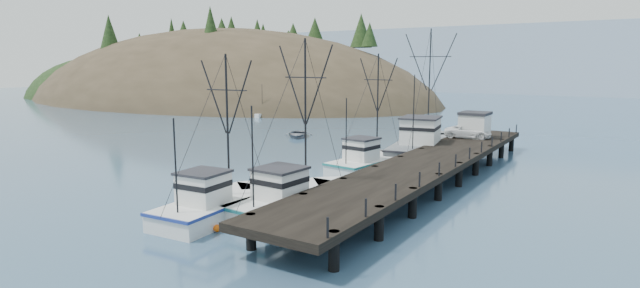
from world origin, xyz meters
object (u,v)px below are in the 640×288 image
object	(u,v)px
trawler_mid	(220,204)
pickup_truck	(468,132)
trawler_near	(296,199)
pier_shed	(475,124)
work_vessel	(424,146)
motorboat	(298,137)
trawler_far	(371,162)
pier	(429,163)

from	to	relation	value
trawler_mid	pickup_truck	bearing A→B (deg)	76.21
trawler_mid	trawler_near	bearing A→B (deg)	45.55
pier_shed	work_vessel	bearing A→B (deg)	-136.35
pickup_truck	motorboat	xyz separation A→B (m)	(-23.89, 1.97, -2.69)
pier_shed	motorboat	distance (m)	24.63
work_vessel	motorboat	bearing A→B (deg)	165.74
work_vessel	trawler_far	bearing A→B (deg)	-100.96
trawler_near	work_vessel	xyz separation A→B (m)	(0.22, 23.70, 0.41)
motorboat	pier_shed	bearing A→B (deg)	-31.76
motorboat	pier	bearing A→B (deg)	-62.13
trawler_near	motorboat	xyz separation A→B (m)	(-19.97, 28.83, -0.82)
trawler_mid	pickup_truck	xyz separation A→B (m)	(7.48, 30.50, 1.87)
trawler_near	pier_shed	world-z (taller)	trawler_near
trawler_mid	motorboat	bearing A→B (deg)	116.82
pier	pickup_truck	bearing A→B (deg)	93.30
pier	trawler_far	size ratio (longest dim) A/B	3.91
pier	motorboat	xyz separation A→B (m)	(-24.71, 16.09, -1.69)
trawler_far	pier_shed	distance (m)	14.76
trawler_far	motorboat	size ratio (longest dim) A/B	2.07
trawler_near	trawler_far	size ratio (longest dim) A/B	1.07
trawler_mid	pier_shed	bearing A→B (deg)	75.75
work_vessel	motorboat	world-z (taller)	work_vessel
pier	trawler_far	bearing A→B (deg)	164.98
trawler_far	motorboat	xyz separation A→B (m)	(-18.39, 14.39, -0.82)
pier	pickup_truck	xyz separation A→B (m)	(-0.81, 14.12, 0.99)
trawler_near	pier	bearing A→B (deg)	69.61
work_vessel	pickup_truck	world-z (taller)	work_vessel
trawler_near	pickup_truck	bearing A→B (deg)	81.69
trawler_mid	trawler_far	world-z (taller)	trawler_far
pier_shed	pickup_truck	world-z (taller)	pier_shed
trawler_near	pickup_truck	world-z (taller)	trawler_near
trawler_near	pier_shed	bearing A→B (deg)	80.98
pier_shed	trawler_mid	bearing A→B (deg)	-104.25
trawler_near	motorboat	size ratio (longest dim) A/B	2.21
work_vessel	pickup_truck	xyz separation A→B (m)	(3.70, 3.17, 1.46)
trawler_far	pier_shed	world-z (taller)	trawler_far
trawler_far	trawler_near	bearing A→B (deg)	-83.78
pier_shed	motorboat	xyz separation A→B (m)	(-24.36, 1.15, -3.42)
pier	pier_shed	bearing A→B (deg)	91.32
trawler_mid	trawler_far	bearing A→B (deg)	83.73
trawler_near	trawler_mid	size ratio (longest dim) A/B	1.09
trawler_mid	trawler_far	xyz separation A→B (m)	(1.99, 18.07, 0.00)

